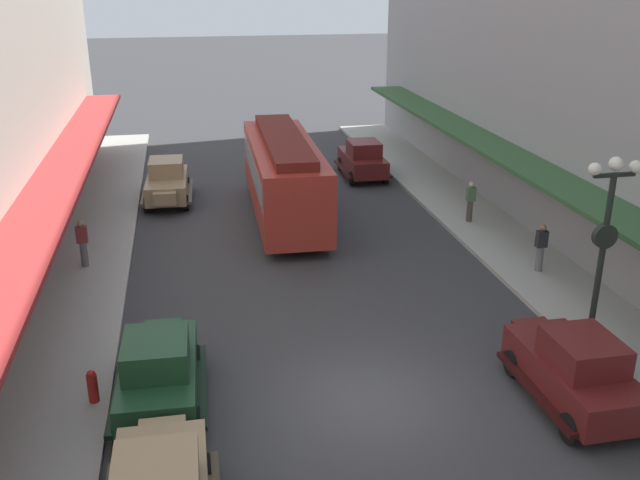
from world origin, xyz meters
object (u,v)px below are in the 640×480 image
lamp_post_with_clock (603,246)px  fire_hydrant (92,386)px  pedestrian_0 (470,201)px  parked_car_1 (363,158)px  parked_car_4 (167,181)px  pedestrian_1 (541,247)px  streetcar (284,173)px  parked_car_3 (575,368)px  pedestrian_3 (83,243)px  parked_car_2 (158,369)px

lamp_post_with_clock → fire_hydrant: bearing=-179.0°
lamp_post_with_clock → pedestrian_0: size_ratio=3.15×
parked_car_1 → parked_car_4: same height
pedestrian_0 → pedestrian_1: 5.14m
streetcar → pedestrian_1: size_ratio=5.89×
parked_car_3 → fire_hydrant: (-10.99, 1.99, -0.38)m
fire_hydrant → pedestrian_3: size_ratio=0.50×
parked_car_3 → lamp_post_with_clock: (1.76, 2.22, 2.04)m
parked_car_4 → pedestrian_1: parked_car_4 is taller
parked_car_2 → pedestrian_1: parked_car_2 is taller
pedestrian_1 → parked_car_4: bearing=139.1°
parked_car_3 → pedestrian_3: 15.96m
parked_car_2 → parked_car_3: 9.63m
lamp_post_with_clock → pedestrian_3: size_ratio=3.15×
parked_car_1 → streetcar: 7.19m
parked_car_3 → streetcar: (-4.68, 14.37, 0.96)m
parked_car_2 → parked_car_4: bearing=89.7°
fire_hydrant → parked_car_3: bearing=-10.3°
parked_car_4 → streetcar: (4.71, -3.25, 0.96)m
parked_car_4 → pedestrian_0: bearing=-24.7°
lamp_post_with_clock → fire_hydrant: (-12.75, -0.23, -2.42)m
pedestrian_3 → fire_hydrant: bearing=-82.4°
parked_car_4 → fire_hydrant: bearing=-95.9°
parked_car_2 → pedestrian_3: 9.01m
parked_car_4 → lamp_post_with_clock: bearing=-54.1°
parked_car_4 → pedestrian_0: 13.02m
streetcar → fire_hydrant: size_ratio=11.78×
lamp_post_with_clock → pedestrian_3: 16.22m
pedestrian_0 → parked_car_3: bearing=-101.4°
streetcar → pedestrian_1: (7.48, -7.31, -0.91)m
pedestrian_3 → pedestrian_1: bearing=-12.6°
streetcar → pedestrian_1: 10.50m
pedestrian_0 → lamp_post_with_clock: bearing=-93.9°
parked_car_3 → lamp_post_with_clock: 3.50m
parked_car_4 → fire_hydrant: 15.71m
streetcar → lamp_post_with_clock: 13.79m
pedestrian_1 → pedestrian_3: 15.28m
lamp_post_with_clock → pedestrian_1: lamp_post_with_clock is taller
parked_car_1 → lamp_post_with_clock: bearing=-84.2°
streetcar → parked_car_2: bearing=-110.8°
parked_car_4 → pedestrian_1: bearing=-40.9°
parked_car_3 → parked_car_4: same height
parked_car_3 → pedestrian_3: (-12.10, 10.40, 0.05)m
streetcar → fire_hydrant: streetcar is taller
pedestrian_3 → parked_car_4: bearing=69.4°
parked_car_4 → streetcar: bearing=-34.6°
parked_car_1 → pedestrian_3: parked_car_1 is taller
pedestrian_1 → streetcar: bearing=135.6°
parked_car_3 → pedestrian_1: 7.59m
parked_car_4 → lamp_post_with_clock: lamp_post_with_clock is taller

